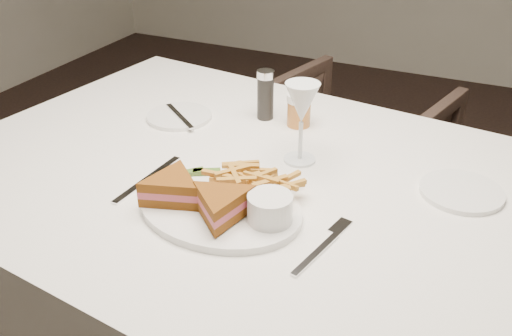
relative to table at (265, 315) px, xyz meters
name	(u,v)px	position (x,y,z in m)	size (l,w,h in m)	color
table	(265,315)	(0.00, 0.00, 0.00)	(1.40, 0.93, 0.75)	white
chair_far	(347,152)	(-0.09, 0.97, -0.05)	(0.63, 0.59, 0.64)	#413028
table_setting	(250,172)	(-0.01, -0.05, 0.41)	(0.84, 0.65, 0.18)	white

